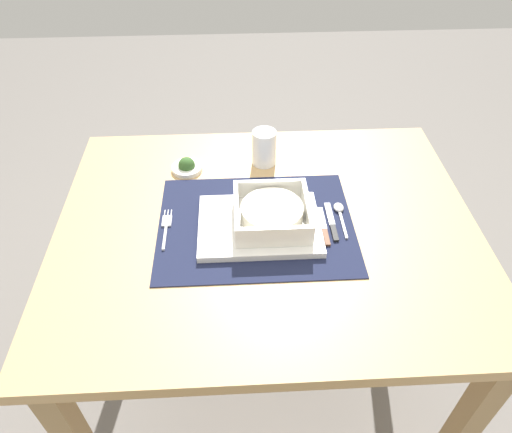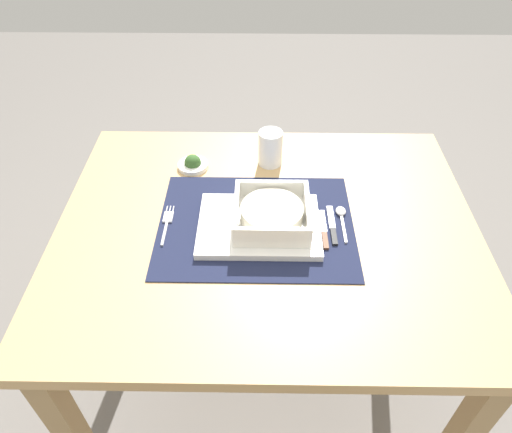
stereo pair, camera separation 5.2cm
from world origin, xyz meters
name	(u,v)px [view 1 (the left image)]	position (x,y,z in m)	size (l,w,h in m)	color
ground_plane	(264,379)	(0.00, 0.00, 0.00)	(6.00, 6.00, 0.00)	slate
dining_table	(266,253)	(0.00, 0.00, 0.62)	(0.97, 0.78, 0.72)	tan
placemat	(256,226)	(-0.03, 0.00, 0.72)	(0.45, 0.35, 0.00)	#191E38
serving_plate	(259,225)	(-0.02, -0.01, 0.73)	(0.28, 0.20, 0.02)	white
porridge_bowl	(272,213)	(0.01, -0.01, 0.76)	(0.17, 0.17, 0.05)	white
fork	(166,226)	(-0.23, 0.00, 0.73)	(0.02, 0.13, 0.00)	silver
spoon	(340,211)	(0.17, 0.03, 0.73)	(0.02, 0.12, 0.01)	silver
butter_knife	(332,224)	(0.15, -0.01, 0.73)	(0.01, 0.13, 0.01)	black
bread_knife	(324,228)	(0.13, -0.03, 0.73)	(0.01, 0.12, 0.01)	#59331E
drinking_glass	(264,149)	(0.01, 0.24, 0.76)	(0.06, 0.06, 0.10)	white
condiment_saucer	(187,167)	(-0.20, 0.22, 0.73)	(0.08, 0.08, 0.04)	white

